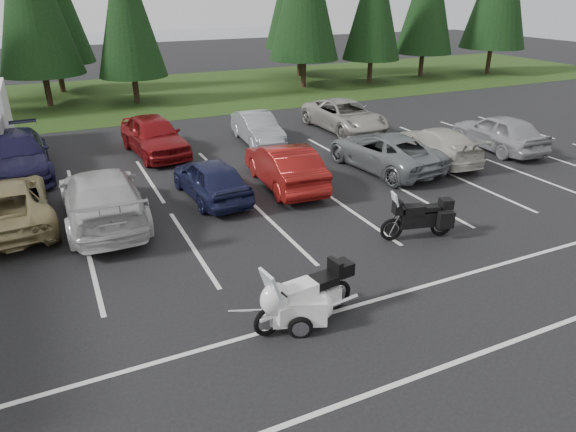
{
  "coord_description": "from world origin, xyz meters",
  "views": [
    {
      "loc": [
        -5.24,
        -11.81,
        6.73
      ],
      "look_at": [
        0.1,
        -0.5,
        1.11
      ],
      "focal_mm": 32.0,
      "sensor_mm": 36.0,
      "label": 1
    }
  ],
  "objects_px": {
    "car_near_6": "(384,151)",
    "car_far_3": "(257,128)",
    "car_near_5": "(284,166)",
    "touring_motorcycle": "(305,291)",
    "car_far_4": "(345,116)",
    "car_near_3": "(102,197)",
    "car_near_2": "(6,204)",
    "adventure_motorcycle": "(418,214)",
    "car_near_4": "(211,179)",
    "car_near_7": "(435,144)",
    "car_near_8": "(499,132)",
    "car_far_2": "(154,135)",
    "car_far_1": "(17,155)",
    "cargo_trailer": "(299,310)"
  },
  "relations": [
    {
      "from": "car_far_2",
      "to": "cargo_trailer",
      "type": "bearing_deg",
      "value": -95.35
    },
    {
      "from": "car_near_3",
      "to": "car_far_1",
      "type": "height_order",
      "value": "car_near_3"
    },
    {
      "from": "car_far_4",
      "to": "car_near_3",
      "type": "bearing_deg",
      "value": -155.01
    },
    {
      "from": "car_near_7",
      "to": "adventure_motorcycle",
      "type": "xyz_separation_m",
      "value": [
        -5.32,
        -5.61,
        0.06
      ]
    },
    {
      "from": "car_far_2",
      "to": "car_near_3",
      "type": "bearing_deg",
      "value": -120.48
    },
    {
      "from": "car_near_8",
      "to": "car_far_4",
      "type": "bearing_deg",
      "value": -49.28
    },
    {
      "from": "car_near_2",
      "to": "car_near_5",
      "type": "xyz_separation_m",
      "value": [
        9.05,
        -0.42,
        0.05
      ]
    },
    {
      "from": "car_near_5",
      "to": "touring_motorcycle",
      "type": "bearing_deg",
      "value": 72.4
    },
    {
      "from": "car_near_5",
      "to": "touring_motorcycle",
      "type": "height_order",
      "value": "car_near_5"
    },
    {
      "from": "car_near_2",
      "to": "car_far_3",
      "type": "bearing_deg",
      "value": -156.99
    },
    {
      "from": "car_near_6",
      "to": "car_far_3",
      "type": "distance_m",
      "value": 6.47
    },
    {
      "from": "car_near_3",
      "to": "car_far_2",
      "type": "relative_size",
      "value": 1.16
    },
    {
      "from": "car_near_7",
      "to": "cargo_trailer",
      "type": "distance_m",
      "value": 12.99
    },
    {
      "from": "car_near_2",
      "to": "car_near_8",
      "type": "xyz_separation_m",
      "value": [
        19.64,
        -0.3,
        0.07
      ]
    },
    {
      "from": "car_far_4",
      "to": "touring_motorcycle",
      "type": "bearing_deg",
      "value": -126.2
    },
    {
      "from": "car_near_2",
      "to": "car_near_7",
      "type": "bearing_deg",
      "value": 174.47
    },
    {
      "from": "car_near_4",
      "to": "cargo_trailer",
      "type": "relative_size",
      "value": 2.53
    },
    {
      "from": "car_near_4",
      "to": "cargo_trailer",
      "type": "height_order",
      "value": "car_near_4"
    },
    {
      "from": "car_near_3",
      "to": "adventure_motorcycle",
      "type": "bearing_deg",
      "value": 148.64
    },
    {
      "from": "car_near_5",
      "to": "car_far_3",
      "type": "bearing_deg",
      "value": -98.33
    },
    {
      "from": "car_near_2",
      "to": "car_far_2",
      "type": "distance_m",
      "value": 7.9
    },
    {
      "from": "car_far_3",
      "to": "touring_motorcycle",
      "type": "bearing_deg",
      "value": -104.42
    },
    {
      "from": "car_near_6",
      "to": "car_far_3",
      "type": "height_order",
      "value": "car_near_6"
    },
    {
      "from": "car_near_8",
      "to": "cargo_trailer",
      "type": "height_order",
      "value": "car_near_8"
    },
    {
      "from": "cargo_trailer",
      "to": "adventure_motorcycle",
      "type": "distance_m",
      "value": 5.5
    },
    {
      "from": "car_near_4",
      "to": "car_far_4",
      "type": "bearing_deg",
      "value": -149.65
    },
    {
      "from": "car_far_3",
      "to": "car_near_2",
      "type": "bearing_deg",
      "value": -149.01
    },
    {
      "from": "car_near_3",
      "to": "car_near_7",
      "type": "height_order",
      "value": "car_near_3"
    },
    {
      "from": "car_near_6",
      "to": "adventure_motorcycle",
      "type": "distance_m",
      "value": 6.26
    },
    {
      "from": "car_near_3",
      "to": "adventure_motorcycle",
      "type": "distance_m",
      "value": 9.52
    },
    {
      "from": "car_near_5",
      "to": "cargo_trailer",
      "type": "bearing_deg",
      "value": 71.46
    },
    {
      "from": "car_near_2",
      "to": "car_near_3",
      "type": "bearing_deg",
      "value": 157.84
    },
    {
      "from": "car_far_3",
      "to": "cargo_trailer",
      "type": "distance_m",
      "value": 14.36
    },
    {
      "from": "car_near_6",
      "to": "car_near_8",
      "type": "distance_m",
      "value": 6.17
    },
    {
      "from": "touring_motorcycle",
      "to": "car_near_6",
      "type": "bearing_deg",
      "value": 38.68
    },
    {
      "from": "car_far_1",
      "to": "adventure_motorcycle",
      "type": "distance_m",
      "value": 15.19
    },
    {
      "from": "car_near_8",
      "to": "car_far_1",
      "type": "relative_size",
      "value": 0.85
    },
    {
      "from": "touring_motorcycle",
      "to": "cargo_trailer",
      "type": "bearing_deg",
      "value": -167.46
    },
    {
      "from": "touring_motorcycle",
      "to": "car_near_8",
      "type": "bearing_deg",
      "value": 22.34
    },
    {
      "from": "car_near_2",
      "to": "car_far_3",
      "type": "distance_m",
      "value": 11.64
    },
    {
      "from": "cargo_trailer",
      "to": "car_far_4",
      "type": "bearing_deg",
      "value": 76.91
    },
    {
      "from": "car_far_4",
      "to": "cargo_trailer",
      "type": "height_order",
      "value": "car_far_4"
    },
    {
      "from": "car_near_4",
      "to": "car_near_5",
      "type": "relative_size",
      "value": 0.89
    },
    {
      "from": "car_near_5",
      "to": "car_far_3",
      "type": "xyz_separation_m",
      "value": [
        1.29,
        5.77,
        -0.09
      ]
    },
    {
      "from": "car_near_8",
      "to": "car_far_2",
      "type": "xyz_separation_m",
      "value": [
        -14.03,
        5.87,
        0.04
      ]
    },
    {
      "from": "car_near_3",
      "to": "touring_motorcycle",
      "type": "height_order",
      "value": "car_near_3"
    },
    {
      "from": "car_far_3",
      "to": "car_near_3",
      "type": "bearing_deg",
      "value": -137.37
    },
    {
      "from": "car_near_5",
      "to": "car_near_7",
      "type": "height_order",
      "value": "car_near_5"
    },
    {
      "from": "car_near_7",
      "to": "car_far_3",
      "type": "xyz_separation_m",
      "value": [
        -5.7,
        5.68,
        -0.01
      ]
    },
    {
      "from": "car_near_4",
      "to": "touring_motorcycle",
      "type": "bearing_deg",
      "value": 83.8
    }
  ]
}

